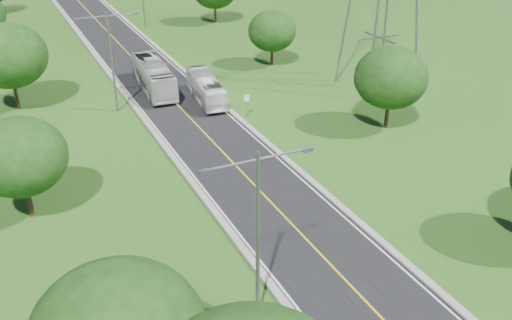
{
  "coord_description": "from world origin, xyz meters",
  "views": [
    {
      "loc": [
        -16.3,
        -9.56,
        21.68
      ],
      "look_at": [
        -0.54,
        23.74,
        3.0
      ],
      "focal_mm": 40.0,
      "sensor_mm": 36.0,
      "label": 1
    }
  ],
  "objects": [
    {
      "name": "ground",
      "position": [
        0.0,
        60.0,
        0.0
      ],
      "size": [
        260.0,
        260.0,
        0.0
      ],
      "primitive_type": "plane",
      "color": "#274914",
      "rests_on": "ground"
    },
    {
      "name": "road",
      "position": [
        0.0,
        66.0,
        0.03
      ],
      "size": [
        8.0,
        150.0,
        0.06
      ],
      "primitive_type": "cube",
      "color": "black",
      "rests_on": "ground"
    },
    {
      "name": "curb_left",
      "position": [
        -4.25,
        66.0,
        0.11
      ],
      "size": [
        0.5,
        150.0,
        0.22
      ],
      "primitive_type": "cube",
      "color": "gray",
      "rests_on": "ground"
    },
    {
      "name": "curb_right",
      "position": [
        4.25,
        66.0,
        0.11
      ],
      "size": [
        0.5,
        150.0,
        0.22
      ],
      "primitive_type": "cube",
      "color": "gray",
      "rests_on": "ground"
    },
    {
      "name": "speed_limit_sign",
      "position": [
        5.2,
        37.98,
        1.6
      ],
      "size": [
        0.55,
        0.09,
        2.4
      ],
      "color": "slate",
      "rests_on": "ground"
    },
    {
      "name": "streetlight_near_left",
      "position": [
        -6.0,
        12.0,
        5.94
      ],
      "size": [
        5.9,
        0.25,
        10.0
      ],
      "color": "slate",
      "rests_on": "ground"
    },
    {
      "name": "streetlight_mid_left",
      "position": [
        -6.0,
        45.0,
        5.94
      ],
      "size": [
        5.9,
        0.25,
        10.0
      ],
      "color": "slate",
      "rests_on": "ground"
    },
    {
      "name": "tree_lb",
      "position": [
        -16.0,
        28.0,
        4.64
      ],
      "size": [
        6.3,
        6.3,
        7.33
      ],
      "color": "black",
      "rests_on": "ground"
    },
    {
      "name": "tree_lc",
      "position": [
        -15.0,
        50.0,
        5.58
      ],
      "size": [
        7.56,
        7.56,
        8.79
      ],
      "color": "black",
      "rests_on": "ground"
    },
    {
      "name": "tree_rb",
      "position": [
        16.0,
        30.0,
        4.95
      ],
      "size": [
        6.72,
        6.72,
        7.82
      ],
      "color": "black",
      "rests_on": "ground"
    },
    {
      "name": "tree_rc",
      "position": [
        15.0,
        52.0,
        4.33
      ],
      "size": [
        5.88,
        5.88,
        6.84
      ],
      "color": "black",
      "rests_on": "ground"
    },
    {
      "name": "bus_outbound",
      "position": [
        3.2,
        43.94,
        1.38
      ],
      "size": [
        3.35,
        9.68,
        2.64
      ],
      "primitive_type": "imported",
      "rotation": [
        0.0,
        0.0,
        3.02
      ],
      "color": "white",
      "rests_on": "road"
    },
    {
      "name": "bus_inbound",
      "position": [
        -0.84,
        49.41,
        1.68
      ],
      "size": [
        3.54,
        11.76,
        3.23
      ],
      "primitive_type": "imported",
      "rotation": [
        0.0,
        0.0,
        -0.07
      ],
      "color": "silver",
      "rests_on": "road"
    }
  ]
}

